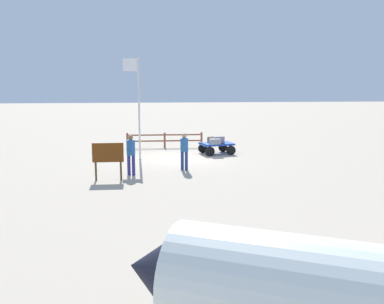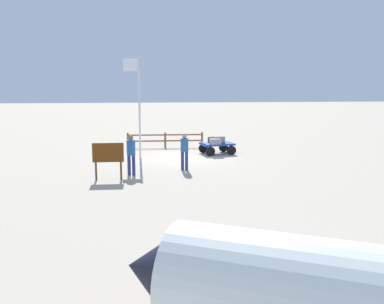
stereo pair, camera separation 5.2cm
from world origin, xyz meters
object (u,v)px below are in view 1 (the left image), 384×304
Objects in this scene: luggage_cart at (216,146)px; flagpole at (137,100)px; worker_trailing at (184,148)px; signboard at (108,155)px; worker_lead at (131,152)px; suitcase_olive at (214,139)px; suitcase_tan at (218,140)px; suitcase_grey at (215,142)px; suitcase_dark at (212,140)px.

luggage_cart is 5.08m from flagpole.
signboard is (3.21, 1.66, 0.04)m from worker_trailing.
worker_trailing reaches higher than luggage_cart.
luggage_cart is 7.93m from signboard.
luggage_cart is at bearing -131.71° from worker_lead.
suitcase_olive is (0.08, -0.50, 0.30)m from luggage_cart.
luggage_cart is 0.36m from suitcase_tan.
suitcase_olive is at bearing -71.01° from suitcase_tan.
worker_trailing is 4.21m from flagpole.
worker_trailing reaches higher than signboard.
worker_lead is (4.29, 4.55, 0.26)m from suitcase_grey.
suitcase_grey is at bearing -117.74° from worker_trailing.
worker_lead is 0.33× the size of flagpole.
worker_trailing is (1.96, 3.73, 0.23)m from suitcase_grey.
worker_trailing is (2.04, 4.68, 0.24)m from suitcase_olive.
flagpole reaches higher than luggage_cart.
worker_trailing is at bearing 66.38° from suitcase_olive.
worker_lead is at bearing 86.60° from flagpole.
signboard is (5.33, 5.84, 0.58)m from luggage_cart.
flagpole reaches higher than suitcase_grey.
signboard is (1.11, 4.69, -2.00)m from flagpole.
worker_lead reaches higher than luggage_cart.
suitcase_tan reaches higher than suitcase_grey.
suitcase_tan is at bearing -133.06° from signboard.
flagpole is 3.41× the size of signboard.
signboard reaches higher than luggage_cart.
worker_trailing is 1.11× the size of signboard.
signboard is at bearing 43.86° from worker_lead.
suitcase_dark is 0.88× the size of suitcase_grey.
worker_lead reaches higher than suitcase_olive.
suitcase_dark is at bearing 53.59° from suitcase_olive.
worker_trailing is (1.93, 4.52, 0.23)m from suitcase_dark.
suitcase_grey is at bearing 57.95° from suitcase_tan.
suitcase_dark is at bearing -113.11° from worker_trailing.
suitcase_olive is at bearing -81.15° from luggage_cart.
worker_lead is 1.02× the size of worker_trailing.
flagpole is 5.21m from signboard.
suitcase_olive is at bearing -158.29° from flagpole.
suitcase_olive is 0.37× the size of worker_lead.
suitcase_olive is 5.11m from worker_trailing.
suitcase_grey is 0.42× the size of signboard.
worker_trailing reaches higher than suitcase_olive.
worker_trailing is at bearing 63.06° from luggage_cart.
suitcase_tan is at bearing -122.05° from suitcase_grey.
suitcase_grey is 0.95m from suitcase_olive.
signboard is at bearing 76.72° from flagpole.
luggage_cart is at bearing -13.70° from suitcase_tan.
suitcase_olive is at bearing -128.52° from worker_lead.
luggage_cart is 1.14× the size of worker_lead.
signboard is (0.88, 0.84, 0.00)m from worker_lead.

